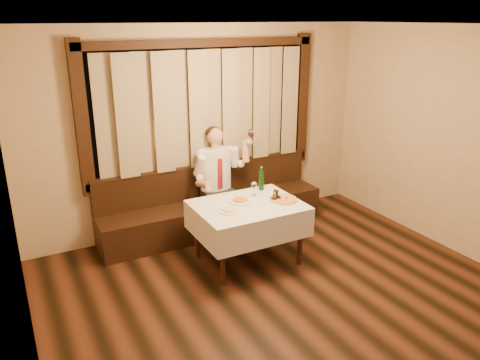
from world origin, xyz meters
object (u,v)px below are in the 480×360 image
dining_table (248,212)px  pasta_cream (229,209)px  pizza (283,199)px  green_bottle (261,180)px  pasta_red (240,199)px  banquette (213,209)px  seated_man (219,174)px  cruet_caddy (276,196)px

dining_table → pasta_cream: 0.34m
dining_table → pizza: 0.46m
green_bottle → pasta_red: bearing=-151.6°
banquette → green_bottle: bearing=-60.2°
pasta_red → pasta_cream: size_ratio=1.15×
seated_man → pizza: bearing=-70.1°
banquette → seated_man: seated_man is taller
pizza → pasta_cream: (-0.74, 0.02, 0.02)m
banquette → pasta_red: bearing=-92.9°
dining_table → green_bottle: bearing=41.7°
seated_man → green_bottle: bearing=-60.8°
pasta_cream → cruet_caddy: cruet_caddy is taller
dining_table → pasta_cream: (-0.30, -0.09, 0.14)m
pasta_red → seated_man: bearing=82.7°
banquette → cruet_caddy: size_ratio=23.31×
cruet_caddy → seated_man: size_ratio=0.09×
pasta_cream → green_bottle: green_bottle is taller
green_bottle → pizza: bearing=-84.0°
seated_man → dining_table: bearing=-93.7°
pizza → pasta_red: pasta_red is taller
banquette → dining_table: bearing=-90.0°
pizza → pasta_cream: 0.74m
pizza → pasta_red: size_ratio=1.24×
pizza → seated_man: (-0.38, 1.03, 0.08)m
pasta_red → banquette: bearing=87.1°
banquette → pasta_red: banquette is taller
pasta_cream → seated_man: (0.36, 1.02, 0.06)m
banquette → seated_man: (0.06, -0.09, 0.54)m
banquette → green_bottle: 0.97m
green_bottle → seated_man: 0.67m
green_bottle → seated_man: size_ratio=0.21×
banquette → pasta_red: size_ratio=11.16×
dining_table → pasta_red: (-0.05, 0.11, 0.14)m
pasta_red → cruet_caddy: size_ratio=2.09×
green_bottle → cruet_caddy: green_bottle is taller
banquette → cruet_caddy: (0.36, -1.07, 0.49)m
pasta_cream → banquette: bearing=74.8°
dining_table → banquette: bearing=90.0°
banquette → pasta_cream: (-0.30, -1.11, 0.48)m
pasta_cream → cruet_caddy: (0.67, 0.04, 0.01)m
cruet_caddy → seated_man: seated_man is taller
dining_table → cruet_caddy: bearing=-6.7°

